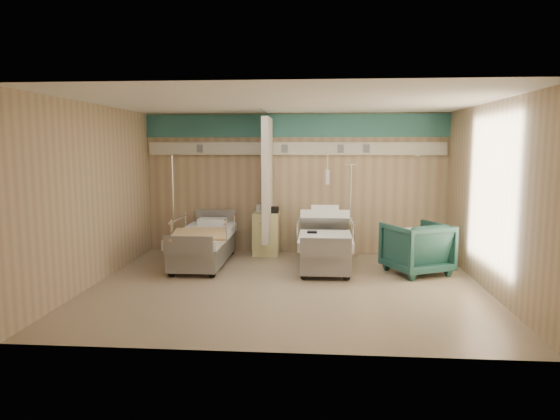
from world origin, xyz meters
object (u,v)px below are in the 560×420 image
object	(u,v)px
bed_right	(325,249)
bed_left	(204,248)
iv_stand_right	(350,237)
visitor_armchair	(417,248)
iv_stand_left	(174,234)
bedside_cabinet	(266,234)

from	to	relation	value
bed_right	bed_left	bearing A→B (deg)	180.00
bed_right	iv_stand_right	bearing A→B (deg)	61.98
visitor_armchair	iv_stand_right	distance (m)	1.64
bed_right	iv_stand_left	world-z (taller)	iv_stand_left
bed_left	visitor_armchair	size ratio (longest dim) A/B	2.25
bed_right	iv_stand_right	world-z (taller)	iv_stand_right
bedside_cabinet	visitor_armchair	distance (m)	2.96
visitor_armchair	iv_stand_right	size ratio (longest dim) A/B	0.53
bed_left	bedside_cabinet	size ratio (longest dim) A/B	2.54
iv_stand_left	bed_right	bearing A→B (deg)	-15.75
iv_stand_left	bed_left	bearing A→B (deg)	-46.60
bed_right	visitor_armchair	xyz separation A→B (m)	(1.55, -0.33, 0.12)
bed_left	iv_stand_left	distance (m)	1.17
bed_right	iv_stand_left	xyz separation A→B (m)	(-3.00, 0.85, 0.09)
bedside_cabinet	iv_stand_left	distance (m)	1.85
bed_left	bedside_cabinet	world-z (taller)	bedside_cabinet
bedside_cabinet	visitor_armchair	xyz separation A→B (m)	(2.70, -1.23, 0.01)
bedside_cabinet	iv_stand_right	distance (m)	1.65
visitor_armchair	iv_stand_right	world-z (taller)	iv_stand_right
bed_right	bedside_cabinet	distance (m)	1.46
bed_left	bedside_cabinet	distance (m)	1.39
bedside_cabinet	iv_stand_left	xyz separation A→B (m)	(-1.85, -0.05, -0.02)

